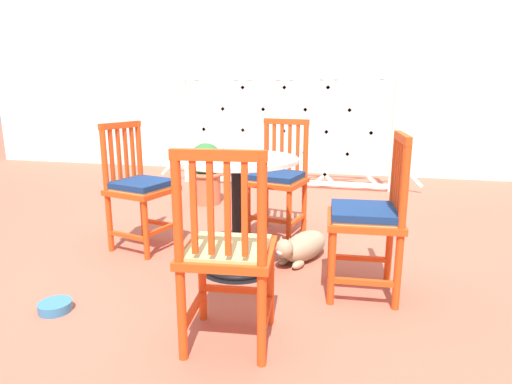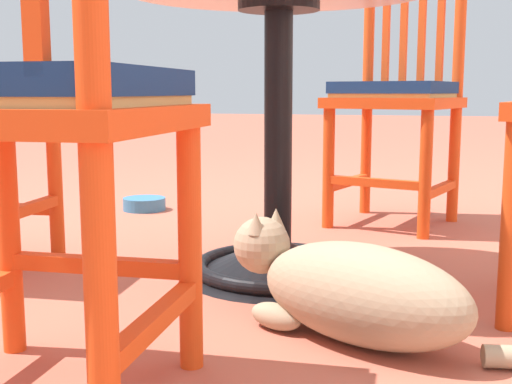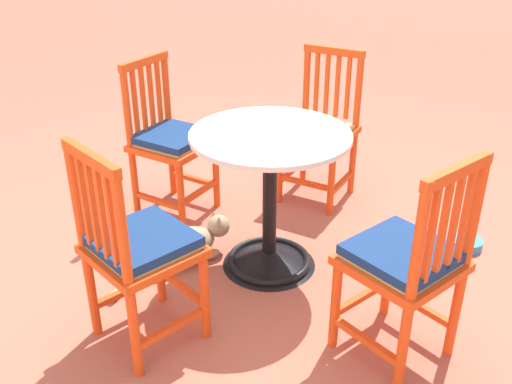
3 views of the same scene
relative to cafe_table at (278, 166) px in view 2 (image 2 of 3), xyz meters
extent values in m
plane|color=#AD5642|center=(-0.04, -0.13, -0.28)|extent=(24.00, 24.00, 0.00)
cone|color=black|center=(0.00, 0.00, -0.23)|extent=(0.48, 0.48, 0.10)
torus|color=black|center=(0.00, 0.00, -0.26)|extent=(0.44, 0.44, 0.04)
cylinder|color=black|center=(0.00, 0.00, 0.09)|extent=(0.07, 0.07, 0.66)
cylinder|color=black|center=(0.00, 0.00, 0.40)|extent=(0.20, 0.20, 0.04)
cylinder|color=#D64214|center=(0.24, 0.54, -0.06)|extent=(0.04, 0.04, 0.45)
cylinder|color=#D64214|center=(-0.56, 0.34, -0.06)|extent=(0.04, 0.04, 0.45)
cylinder|color=#D64214|center=(-0.65, 0.01, -0.06)|extent=(0.04, 0.04, 0.45)
cylinder|color=#D64214|center=(-0.89, 0.43, 0.17)|extent=(0.04, 0.04, 0.91)
cylinder|color=#D64214|center=(-0.98, 0.10, 0.17)|extent=(0.04, 0.04, 0.91)
cube|color=#D64214|center=(-0.73, 0.38, -0.14)|extent=(0.34, 0.11, 0.03)
cube|color=#D64214|center=(-0.81, 0.06, -0.14)|extent=(0.34, 0.11, 0.03)
cube|color=#D64214|center=(-0.61, 0.18, -0.11)|extent=(0.11, 0.34, 0.03)
cube|color=#D64214|center=(-0.77, 0.22, 0.15)|extent=(0.49, 0.49, 0.04)
cube|color=tan|center=(-0.77, 0.22, 0.17)|extent=(0.43, 0.43, 0.02)
cube|color=#D64214|center=(-0.91, 0.36, 0.40)|extent=(0.03, 0.03, 0.39)
cube|color=#D64214|center=(-0.93, 0.30, 0.40)|extent=(0.03, 0.03, 0.39)
cube|color=#D64214|center=(-0.94, 0.23, 0.40)|extent=(0.03, 0.03, 0.39)
cube|color=#D64214|center=(-0.96, 0.16, 0.40)|extent=(0.03, 0.03, 0.39)
cube|color=navy|center=(-0.77, 0.22, 0.20)|extent=(0.44, 0.44, 0.04)
cylinder|color=#D64214|center=(0.00, -0.64, -0.06)|extent=(0.04, 0.04, 0.45)
cube|color=#D64214|center=(0.02, -0.81, -0.14)|extent=(0.06, 0.34, 0.03)
cube|color=#D64214|center=(0.17, -0.63, -0.11)|extent=(0.34, 0.06, 0.03)
cylinder|color=#D64214|center=(0.62, -0.34, -0.06)|extent=(0.04, 0.04, 0.45)
cylinder|color=#D64214|center=(0.59, 0.00, -0.06)|extent=(0.04, 0.04, 0.45)
cylinder|color=#D64214|center=(0.93, 0.03, 0.17)|extent=(0.04, 0.04, 0.91)
cube|color=#D64214|center=(0.76, 0.01, -0.14)|extent=(0.34, 0.05, 0.03)
cube|color=#D64214|center=(0.61, -0.17, -0.11)|extent=(0.05, 0.34, 0.03)
cube|color=#D64214|center=(0.78, -0.16, 0.15)|extent=(0.43, 0.43, 0.04)
cube|color=tan|center=(0.78, -0.16, 0.17)|extent=(0.37, 0.37, 0.02)
cube|color=navy|center=(0.78, -0.16, 0.20)|extent=(0.39, 0.39, 0.04)
ellipsoid|color=#9E896B|center=(0.40, 0.27, -0.19)|extent=(0.37, 0.48, 0.19)
ellipsoid|color=silver|center=(0.36, 0.18, -0.20)|extent=(0.21, 0.23, 0.14)
sphere|color=#9E896B|center=(0.30, 0.04, -0.13)|extent=(0.12, 0.12, 0.12)
ellipsoid|color=silver|center=(0.28, 0.00, -0.15)|extent=(0.07, 0.06, 0.04)
cone|color=#9E896B|center=(0.33, 0.04, -0.08)|extent=(0.04, 0.04, 0.04)
cone|color=#9E896B|center=(0.27, 0.07, -0.08)|extent=(0.04, 0.04, 0.04)
ellipsoid|color=#9E896B|center=(0.38, 0.10, -0.26)|extent=(0.10, 0.13, 0.05)
ellipsoid|color=#9E896B|center=(0.28, 0.14, -0.26)|extent=(0.10, 0.13, 0.05)
cylinder|color=teal|center=(-0.78, -0.76, -0.26)|extent=(0.17, 0.17, 0.05)
camera|label=1|loc=(0.73, -2.51, 0.84)|focal=30.25mm
camera|label=2|loc=(1.61, 0.42, 0.19)|focal=46.64mm
camera|label=3|loc=(-1.40, 2.07, 1.43)|focal=40.63mm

